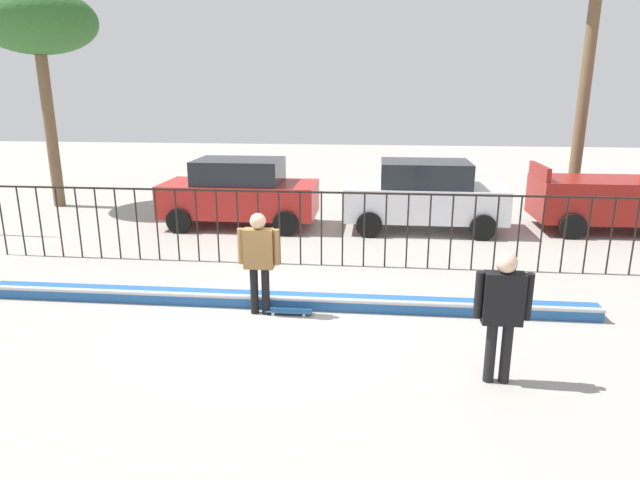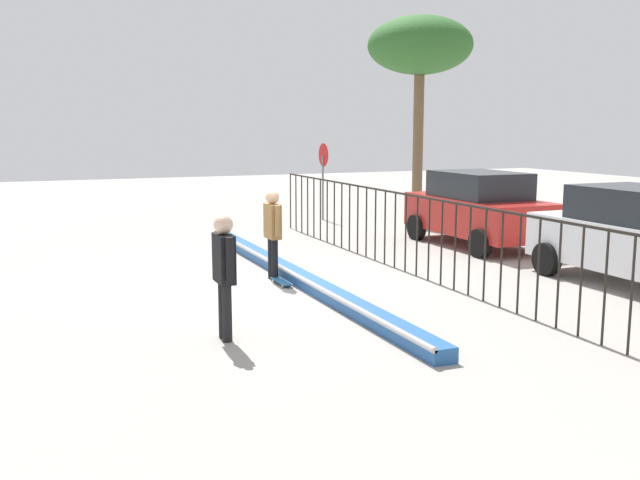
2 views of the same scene
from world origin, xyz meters
TOP-DOWN VIEW (x-y plane):
  - ground_plane at (0.00, 0.00)m, footprint 60.00×60.00m
  - bowl_coping_ledge at (0.00, 0.50)m, footprint 11.00×0.40m
  - perimeter_fence at (0.00, 3.00)m, footprint 14.04×0.04m
  - skateboarder at (-0.32, 0.15)m, footprint 0.72×0.27m
  - skateboard at (0.19, 0.16)m, footprint 0.80×0.20m
  - camera_operator at (3.31, -1.81)m, footprint 0.73×0.27m
  - parked_car_red at (-2.18, 6.34)m, footprint 4.30×2.12m
  - parked_car_white at (2.94, 6.43)m, footprint 4.30×2.12m
  - stop_sign at (-8.49, 4.69)m, footprint 0.76×0.07m
  - palm_tree_short at (-8.88, 8.45)m, footprint 3.60×3.60m

SIDE VIEW (x-z plane):
  - ground_plane at x=0.00m, z-range 0.00..0.00m
  - skateboard at x=0.19m, z-range 0.02..0.10m
  - bowl_coping_ledge at x=0.00m, z-range -0.01..0.25m
  - parked_car_red at x=-2.18m, z-range 0.02..1.92m
  - parked_car_white at x=2.94m, z-range 0.02..1.92m
  - perimeter_fence at x=0.00m, z-range 0.20..1.86m
  - skateboarder at x=-0.32m, z-range 0.18..1.97m
  - camera_operator at x=3.31m, z-range 0.18..1.99m
  - stop_sign at x=-8.49m, z-range 0.37..2.87m
  - palm_tree_short at x=-8.88m, z-range 2.32..9.09m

